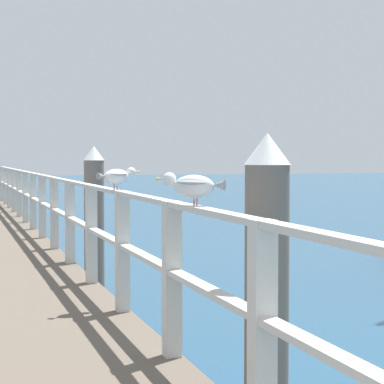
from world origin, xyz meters
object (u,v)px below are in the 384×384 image
at_px(dock_piling_near, 267,301).
at_px(dock_piling_far, 94,222).
at_px(seagull_foreground, 193,185).
at_px(seagull_background, 117,176).

relative_size(dock_piling_near, dock_piling_far, 1.00).
xyz_separation_m(dock_piling_far, seagull_foreground, (-0.39, -5.71, 0.73)).
bearing_deg(seagull_foreground, seagull_background, 39.87).
distance_m(dock_piling_far, seagull_background, 3.39).
distance_m(dock_piling_near, dock_piling_far, 6.03).
distance_m(dock_piling_far, seagull_foreground, 5.77).
bearing_deg(dock_piling_near, seagull_foreground, 140.46).
xyz_separation_m(dock_piling_near, dock_piling_far, (0.00, 6.03, 0.00)).
distance_m(dock_piling_near, seagull_background, 2.85).
bearing_deg(dock_piling_far, dock_piling_near, -90.00).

